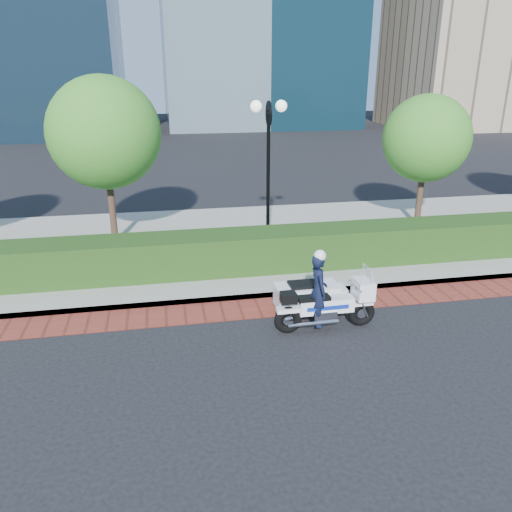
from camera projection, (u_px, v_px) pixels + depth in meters
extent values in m
plane|color=black|center=(273.00, 341.00, 10.00)|extent=(120.00, 120.00, 0.00)
cube|color=maroon|center=(259.00, 308.00, 11.38)|extent=(60.00, 1.00, 0.01)
cube|color=gray|center=(231.00, 243.00, 15.50)|extent=(60.00, 8.00, 0.15)
cube|color=black|center=(243.00, 251.00, 13.09)|extent=(18.00, 1.20, 1.00)
cylinder|color=black|center=(268.00, 242.00, 14.86)|extent=(0.30, 0.30, 0.30)
cylinder|color=black|center=(268.00, 181.00, 14.22)|extent=(0.10, 0.10, 3.70)
cylinder|color=black|center=(269.00, 114.00, 13.58)|extent=(0.04, 0.70, 0.70)
sphere|color=white|center=(256.00, 106.00, 13.45)|extent=(0.32, 0.32, 0.32)
sphere|color=white|center=(281.00, 106.00, 13.57)|extent=(0.32, 0.32, 0.32)
cylinder|color=#332319|center=(112.00, 208.00, 14.94)|extent=(0.20, 0.20, 2.17)
sphere|color=#27721C|center=(104.00, 133.00, 14.18)|extent=(3.20, 3.20, 3.20)
cylinder|color=#332319|center=(420.00, 197.00, 16.75)|extent=(0.20, 0.20, 1.92)
sphere|color=#27721C|center=(426.00, 139.00, 16.08)|extent=(2.80, 2.80, 2.80)
torus|color=black|center=(288.00, 320.00, 10.22)|extent=(0.59, 0.18, 0.59)
torus|color=black|center=(361.00, 313.00, 10.52)|extent=(0.59, 0.18, 0.59)
cube|color=silver|center=(326.00, 305.00, 10.28)|extent=(1.16, 0.30, 0.30)
cube|color=silver|center=(323.00, 315.00, 10.34)|extent=(0.49, 0.36, 0.25)
cube|color=silver|center=(363.00, 289.00, 10.33)|extent=(0.36, 0.49, 0.40)
cube|color=silver|center=(368.00, 275.00, 10.24)|extent=(0.11, 0.45, 0.36)
cube|color=black|center=(314.00, 298.00, 10.17)|extent=(0.67, 0.27, 0.09)
cube|color=black|center=(289.00, 297.00, 10.04)|extent=(0.31, 0.29, 0.20)
cube|color=silver|center=(307.00, 295.00, 10.98)|extent=(1.38, 0.64, 0.49)
cube|color=black|center=(303.00, 285.00, 10.87)|extent=(0.63, 0.45, 0.07)
torus|color=black|center=(297.00, 297.00, 11.43)|extent=(0.45, 0.15, 0.44)
imported|color=black|center=(318.00, 290.00, 10.13)|extent=(0.37, 0.56, 1.53)
sphere|color=white|center=(320.00, 256.00, 9.87)|extent=(0.25, 0.25, 0.25)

